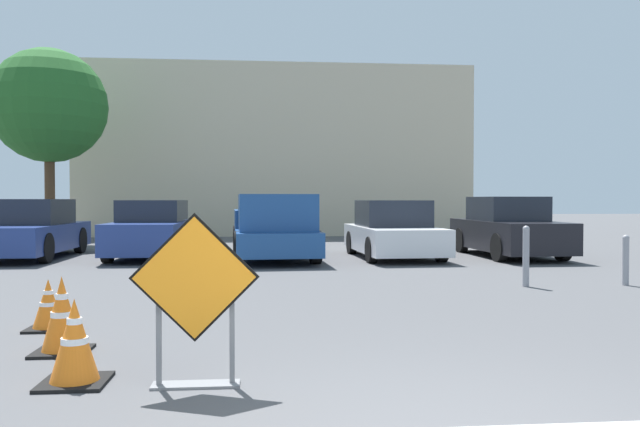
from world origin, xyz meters
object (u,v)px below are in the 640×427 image
traffic_cone_nearest (75,342)px  parked_car_fourth (508,229)px  bollard_second (626,259)px  parked_car_third (393,232)px  parked_car_nearest (31,231)px  road_closed_sign (195,293)px  traffic_cone_third (48,305)px  bollard_nearest (526,255)px  traffic_cone_second (62,316)px  pickup_truck (274,230)px  parked_car_second (153,231)px

traffic_cone_nearest → parked_car_fourth: parked_car_fourth is taller
bollard_second → parked_car_fourth: bearing=88.7°
traffic_cone_nearest → parked_car_third: size_ratio=0.17×
parked_car_nearest → bollard_second: 13.65m
road_closed_sign → traffic_cone_nearest: size_ratio=2.00×
traffic_cone_third → bollard_nearest: (6.92, 2.91, 0.27)m
traffic_cone_third → parked_car_nearest: bearing=110.8°
traffic_cone_third → bollard_second: bollard_second is taller
traffic_cone_second → parked_car_fourth: bearing=49.0°
traffic_cone_third → parked_car_third: (5.76, 8.36, 0.38)m
parked_car_nearest → pickup_truck: 6.23m
pickup_truck → parked_car_third: bearing=-179.5°
pickup_truck → parked_car_fourth: bearing=179.4°
road_closed_sign → pickup_truck: pickup_truck is taller
parked_car_third → bollard_nearest: (1.16, -5.45, -0.11)m
parked_car_third → parked_car_fourth: 3.07m
traffic_cone_second → parked_car_nearest: parked_car_nearest is taller
traffic_cone_second → parked_car_second: size_ratio=0.18×
traffic_cone_nearest → traffic_cone_third: size_ratio=1.19×
traffic_cone_second → pickup_truck: pickup_truck is taller
parked_car_third → parked_car_second: bearing=-7.5°
pickup_truck → road_closed_sign: bearing=82.5°
road_closed_sign → traffic_cone_second: 1.93m
traffic_cone_nearest → parked_car_second: 11.15m
parked_car_second → pickup_truck: 3.17m
parked_car_second → bollard_nearest: (7.30, -5.98, -0.14)m
parked_car_second → parked_car_third: bearing=176.3°
bollard_nearest → bollard_second: bollard_nearest is taller
traffic_cone_nearest → traffic_cone_third: traffic_cone_nearest is taller
road_closed_sign → parked_car_fourth: bearing=57.4°
road_closed_sign → pickup_truck: bearing=85.7°
road_closed_sign → bollard_nearest: 7.28m
bollard_second → traffic_cone_second: bearing=-153.8°
parked_car_third → parked_car_nearest: bearing=-7.2°
parked_car_second → bollard_nearest: parked_car_second is taller
parked_car_third → bollard_second: (2.95, -5.45, -0.20)m
parked_car_third → bollard_nearest: parked_car_third is taller
parked_car_second → pickup_truck: (3.09, -0.72, 0.04)m
road_closed_sign → parked_car_third: size_ratio=0.34×
parked_car_nearest → bollard_nearest: parked_car_nearest is taller
parked_car_nearest → parked_car_fourth: (12.28, -0.66, 0.03)m
parked_car_second → parked_car_fourth: size_ratio=0.94×
parked_car_nearest → traffic_cone_nearest: bearing=110.8°
traffic_cone_third → bollard_nearest: size_ratio=0.56×
road_closed_sign → traffic_cone_nearest: 1.08m
traffic_cone_third → parked_car_fourth: size_ratio=0.13×
road_closed_sign → parked_car_fourth: size_ratio=0.32×
parked_car_fourth → road_closed_sign: bearing=56.1°
pickup_truck → bollard_nearest: bearing=125.5°
traffic_cone_nearest → traffic_cone_second: 1.14m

